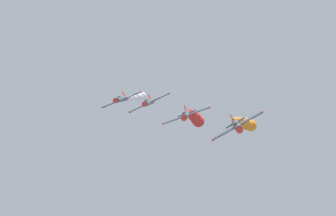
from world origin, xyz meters
The scene contains 7 objects.
airplane_lead centered at (-12.57, 10.97, 115.70)m, with size 8.44×10.35×5.13m.
smoke_trail_lead centered at (-15.75, -8.90, 113.94)m, with size 6.75×19.11×4.65m.
airplane_left_inner centered at (-3.74, 3.82, 116.73)m, with size 9.10×10.35×3.62m.
smoke_trail_left_inner centered at (-4.83, -16.53, 114.29)m, with size 3.77×20.02×5.65m.
airplane_right_inner centered at (4.49, -4.12, 118.62)m, with size 8.80×10.35×4.41m.
airplane_left_outer centered at (11.30, -8.26, 119.07)m, with size 9.01×10.35×3.88m.
smoke_trail_left_outer centered at (10.26, -22.67, 119.11)m, with size 3.07×11.87×2.10m.
Camera 1 is at (-7.90, 73.32, 122.82)m, focal length 40.26 mm.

